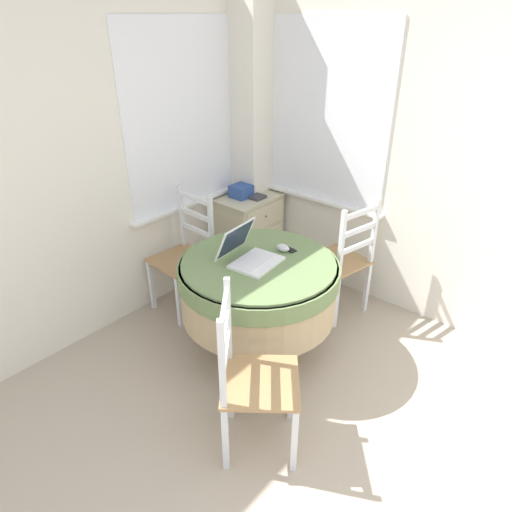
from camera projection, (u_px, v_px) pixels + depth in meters
name	position (u px, v px, depth m)	size (l,w,h in m)	color
corner_room_shell	(274.00, 171.00, 3.03)	(4.43, 4.64, 2.55)	white
round_dining_table	(259.00, 284.00, 3.13)	(1.10, 1.10, 0.74)	#4C3D2D
laptop	(249.00, 254.00, 3.02)	(0.36, 0.38, 0.25)	white
computer_mouse	(283.00, 248.00, 3.16)	(0.06, 0.10, 0.05)	silver
cell_phone	(288.00, 249.00, 3.19)	(0.06, 0.12, 0.01)	black
dining_chair_near_back_window	(185.00, 256.00, 3.68)	(0.44, 0.44, 0.99)	#A87F51
dining_chair_near_right_window	(342.00, 261.00, 3.61)	(0.49, 0.49, 0.99)	#A87F51
dining_chair_camera_near	(252.00, 379.00, 2.45)	(0.58, 0.58, 0.99)	#A87F51
corner_cabinet	(248.00, 233.00, 4.30)	(0.58, 0.44, 0.74)	beige
storage_box	(241.00, 191.00, 4.09)	(0.17, 0.17, 0.11)	#2D4C93
book_on_cabinet	(252.00, 195.00, 4.11)	(0.14, 0.25, 0.02)	#3F3F44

